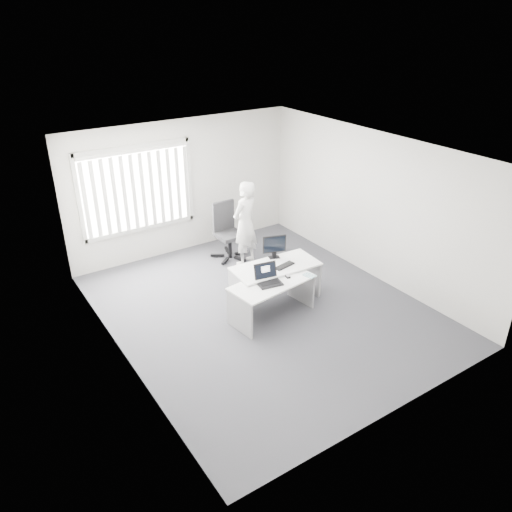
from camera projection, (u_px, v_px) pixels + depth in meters
ground at (263, 309)px, 8.77m from camera, size 6.00×6.00×0.00m
wall_back at (183, 187)px, 10.39m from camera, size 5.00×0.02×2.80m
wall_front at (406, 322)px, 5.91m from camera, size 5.00×0.02×2.80m
wall_left at (115, 277)px, 6.92m from camera, size 0.02×6.00×2.80m
wall_right at (373, 206)px, 9.38m from camera, size 0.02×6.00×2.80m
ceiling at (264, 152)px, 7.53m from camera, size 5.00×6.00×0.02m
window at (137, 189)px, 9.80m from camera, size 2.32×0.06×1.76m
blinds at (139, 192)px, 9.77m from camera, size 2.20×0.10×1.50m
desk_near at (272, 291)px, 8.38m from camera, size 1.52×0.86×0.66m
desk_far at (276, 275)px, 8.82m from camera, size 1.57×0.81×0.70m
office_chair at (228, 241)px, 10.46m from camera, size 0.69×0.69×1.19m
person at (245, 224)px, 9.96m from camera, size 0.75×0.62×1.76m
laptop at (270, 276)px, 8.16m from camera, size 0.45×0.42×0.31m
paper_sheet at (293, 278)px, 8.41m from camera, size 0.34×0.26×0.00m
mouse at (288, 276)px, 8.42m from camera, size 0.09×0.12×0.05m
booklet at (309, 275)px, 8.48m from camera, size 0.18×0.23×0.01m
keyboard at (284, 266)px, 8.70m from camera, size 0.43×0.21×0.02m
monitor at (274, 247)px, 8.92m from camera, size 0.45×0.26×0.43m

